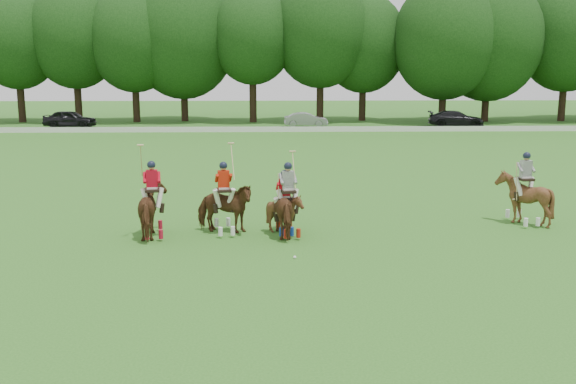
{
  "coord_description": "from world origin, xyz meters",
  "views": [
    {
      "loc": [
        1.45,
        -15.96,
        5.32
      ],
      "look_at": [
        2.07,
        4.2,
        1.4
      ],
      "focal_mm": 40.0,
      "sensor_mm": 36.0,
      "label": 1
    }
  ],
  "objects_px": {
    "polo_red_b": "(224,208)",
    "polo_stripe_b": "(524,198)",
    "polo_red_a": "(153,209)",
    "car_mid": "(306,120)",
    "polo_ball": "(295,257)",
    "car_right": "(456,119)",
    "car_left": "(70,119)",
    "polo_red_c": "(285,212)",
    "polo_stripe_a": "(288,209)"
  },
  "relations": [
    {
      "from": "polo_red_b",
      "to": "polo_stripe_b",
      "type": "xyz_separation_m",
      "value": [
        10.23,
        0.98,
        0.07
      ]
    },
    {
      "from": "polo_red_a",
      "to": "car_mid",
      "type": "bearing_deg",
      "value": 79.5
    },
    {
      "from": "car_mid",
      "to": "polo_stripe_b",
      "type": "xyz_separation_m",
      "value": [
        5.35,
        -37.11,
        0.27
      ]
    },
    {
      "from": "car_mid",
      "to": "polo_ball",
      "type": "distance_m",
      "value": 41.12
    },
    {
      "from": "car_right",
      "to": "polo_red_a",
      "type": "bearing_deg",
      "value": 159.25
    },
    {
      "from": "polo_red_a",
      "to": "car_right",
      "type": "bearing_deg",
      "value": 61.44
    },
    {
      "from": "polo_red_b",
      "to": "polo_red_a",
      "type": "bearing_deg",
      "value": -171.73
    },
    {
      "from": "polo_red_b",
      "to": "car_mid",
      "type": "bearing_deg",
      "value": 82.69
    },
    {
      "from": "car_left",
      "to": "polo_red_c",
      "type": "bearing_deg",
      "value": -150.46
    },
    {
      "from": "car_mid",
      "to": "polo_red_a",
      "type": "distance_m",
      "value": 39.07
    },
    {
      "from": "polo_red_a",
      "to": "polo_stripe_a",
      "type": "relative_size",
      "value": 1.25
    },
    {
      "from": "polo_red_b",
      "to": "polo_ball",
      "type": "bearing_deg",
      "value": -53.44
    },
    {
      "from": "polo_red_a",
      "to": "polo_stripe_b",
      "type": "relative_size",
      "value": 1.19
    },
    {
      "from": "polo_red_c",
      "to": "polo_ball",
      "type": "relative_size",
      "value": 29.45
    },
    {
      "from": "car_left",
      "to": "polo_red_a",
      "type": "bearing_deg",
      "value": -155.84
    },
    {
      "from": "polo_red_a",
      "to": "polo_red_b",
      "type": "height_order",
      "value": "polo_red_a"
    },
    {
      "from": "car_mid",
      "to": "polo_red_b",
      "type": "xyz_separation_m",
      "value": [
        -4.89,
        -38.09,
        0.2
      ]
    },
    {
      "from": "polo_red_c",
      "to": "polo_stripe_b",
      "type": "xyz_separation_m",
      "value": [
        8.27,
        1.18,
        0.18
      ]
    },
    {
      "from": "polo_red_b",
      "to": "polo_ball",
      "type": "distance_m",
      "value": 3.74
    },
    {
      "from": "car_mid",
      "to": "polo_red_c",
      "type": "relative_size",
      "value": 1.5
    },
    {
      "from": "car_mid",
      "to": "polo_ball",
      "type": "relative_size",
      "value": 44.12
    },
    {
      "from": "car_mid",
      "to": "polo_stripe_a",
      "type": "height_order",
      "value": "polo_stripe_a"
    },
    {
      "from": "polo_red_a",
      "to": "polo_stripe_b",
      "type": "height_order",
      "value": "polo_red_a"
    },
    {
      "from": "car_left",
      "to": "polo_stripe_b",
      "type": "relative_size",
      "value": 1.85
    },
    {
      "from": "polo_red_a",
      "to": "polo_red_c",
      "type": "xyz_separation_m",
      "value": [
        4.2,
        0.12,
        -0.16
      ]
    },
    {
      "from": "car_mid",
      "to": "polo_red_a",
      "type": "xyz_separation_m",
      "value": [
        -7.12,
        -38.42,
        0.24
      ]
    },
    {
      "from": "car_left",
      "to": "car_mid",
      "type": "height_order",
      "value": "car_left"
    },
    {
      "from": "car_left",
      "to": "polo_red_b",
      "type": "distance_m",
      "value": 41.47
    },
    {
      "from": "car_mid",
      "to": "polo_stripe_b",
      "type": "height_order",
      "value": "polo_stripe_b"
    },
    {
      "from": "car_left",
      "to": "polo_stripe_a",
      "type": "bearing_deg",
      "value": -150.42
    },
    {
      "from": "polo_ball",
      "to": "polo_red_b",
      "type": "bearing_deg",
      "value": 126.56
    },
    {
      "from": "car_right",
      "to": "polo_red_a",
      "type": "xyz_separation_m",
      "value": [
        -20.91,
        -38.42,
        0.17
      ]
    },
    {
      "from": "polo_red_a",
      "to": "polo_ball",
      "type": "relative_size",
      "value": 33.09
    },
    {
      "from": "car_left",
      "to": "polo_red_c",
      "type": "xyz_separation_m",
      "value": [
        18.37,
        -38.3,
        -0.04
      ]
    },
    {
      "from": "polo_red_c",
      "to": "polo_red_a",
      "type": "bearing_deg",
      "value": -178.38
    },
    {
      "from": "polo_red_c",
      "to": "polo_stripe_a",
      "type": "distance_m",
      "value": 0.21
    },
    {
      "from": "polo_stripe_a",
      "to": "polo_ball",
      "type": "height_order",
      "value": "polo_stripe_a"
    },
    {
      "from": "polo_red_a",
      "to": "polo_stripe_a",
      "type": "distance_m",
      "value": 4.3
    },
    {
      "from": "polo_stripe_a",
      "to": "car_right",
      "type": "bearing_deg",
      "value": 66.63
    },
    {
      "from": "car_mid",
      "to": "polo_red_a",
      "type": "relative_size",
      "value": 1.33
    },
    {
      "from": "car_left",
      "to": "polo_red_b",
      "type": "bearing_deg",
      "value": -152.78
    },
    {
      "from": "polo_stripe_a",
      "to": "polo_red_b",
      "type": "bearing_deg",
      "value": 170.55
    },
    {
      "from": "car_left",
      "to": "polo_ball",
      "type": "xyz_separation_m",
      "value": [
        18.59,
        -41.02,
        -0.74
      ]
    },
    {
      "from": "polo_stripe_a",
      "to": "polo_ball",
      "type": "relative_size",
      "value": 26.42
    },
    {
      "from": "car_right",
      "to": "polo_red_a",
      "type": "height_order",
      "value": "polo_red_a"
    },
    {
      "from": "polo_red_c",
      "to": "polo_stripe_a",
      "type": "height_order",
      "value": "polo_red_c"
    },
    {
      "from": "polo_red_b",
      "to": "car_right",
      "type": "bearing_deg",
      "value": 63.88
    },
    {
      "from": "car_left",
      "to": "polo_ball",
      "type": "distance_m",
      "value": 45.04
    },
    {
      "from": "car_left",
      "to": "polo_stripe_a",
      "type": "distance_m",
      "value": 42.64
    },
    {
      "from": "polo_red_b",
      "to": "polo_stripe_a",
      "type": "height_order",
      "value": "polo_red_b"
    }
  ]
}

